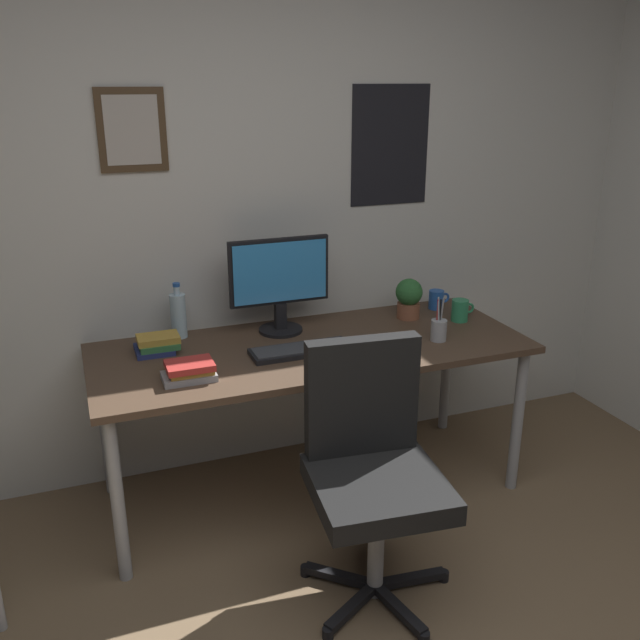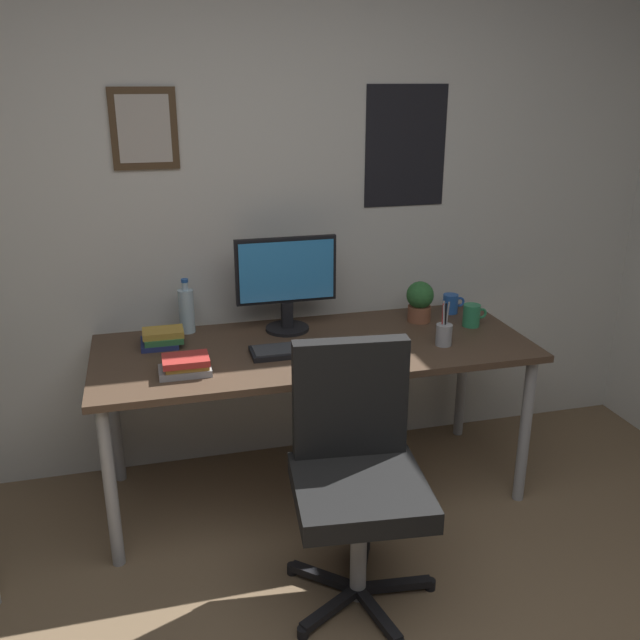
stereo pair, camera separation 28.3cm
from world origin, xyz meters
TOP-DOWN VIEW (x-y plane):
  - wall_back at (0.00, 2.15)m, footprint 4.40×0.10m
  - desk at (0.24, 1.69)m, footprint 1.89×0.75m
  - office_chair at (0.23, 1.04)m, footprint 0.56×0.57m
  - monitor at (0.17, 1.91)m, footprint 0.46×0.20m
  - keyboard at (0.17, 1.63)m, footprint 0.43×0.15m
  - computer_mouse at (0.47, 1.61)m, footprint 0.06×0.11m
  - water_bottle at (-0.28, 2.00)m, footprint 0.07×0.07m
  - coffee_mug_near at (1.00, 1.95)m, footprint 0.11×0.08m
  - coffee_mug_far at (1.02, 1.75)m, footprint 0.12×0.08m
  - potted_plant at (0.80, 1.87)m, footprint 0.13×0.13m
  - pen_cup at (0.79, 1.55)m, footprint 0.07×0.07m
  - book_stack_left at (-0.32, 1.53)m, footprint 0.20×0.18m
  - book_stack_right at (-0.40, 1.85)m, footprint 0.18×0.16m

SIDE VIEW (x-z plane):
  - office_chair at x=0.23m, z-range 0.05..1.00m
  - desk at x=0.24m, z-range 0.30..1.02m
  - keyboard at x=0.17m, z-range 0.73..0.75m
  - computer_mouse at x=0.47m, z-range 0.73..0.76m
  - book_stack_left at x=-0.32m, z-range 0.73..0.80m
  - book_stack_right at x=-0.40m, z-range 0.72..0.80m
  - coffee_mug_near at x=1.00m, z-range 0.73..0.82m
  - coffee_mug_far at x=1.02m, z-range 0.73..0.83m
  - pen_cup at x=0.79m, z-range 0.68..0.88m
  - potted_plant at x=0.80m, z-range 0.73..0.93m
  - water_bottle at x=-0.28m, z-range 0.71..0.96m
  - monitor at x=0.17m, z-range 0.75..1.18m
  - wall_back at x=0.00m, z-range 0.00..2.60m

